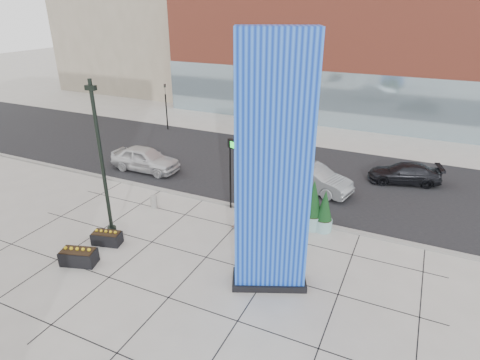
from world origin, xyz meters
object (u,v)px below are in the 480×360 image
at_px(blue_pylon, 273,176).
at_px(car_white_west, 145,159).
at_px(concrete_bollard, 154,202).
at_px(overhead_street_sign, 242,151).
at_px(car_silver_mid, 312,178).
at_px(public_art_sculpture, 256,207).
at_px(lamp_post, 104,177).

bearing_deg(blue_pylon, car_white_west, 123.86).
height_order(blue_pylon, concrete_bollard, blue_pylon).
distance_m(overhead_street_sign, car_silver_mid, 5.68).
distance_m(car_white_west, car_silver_mid, 11.31).
xyz_separation_m(public_art_sculpture, car_silver_mid, (1.20, 5.92, -0.57)).
relative_size(car_white_west, car_silver_mid, 0.99).
bearing_deg(overhead_street_sign, blue_pylon, -33.13).
height_order(blue_pylon, lamp_post, blue_pylon).
height_order(blue_pylon, car_silver_mid, blue_pylon).
height_order(public_art_sculpture, concrete_bollard, public_art_sculpture).
xyz_separation_m(overhead_street_sign, car_white_west, (-8.39, 2.47, -2.67)).
bearing_deg(concrete_bollard, public_art_sculpture, 0.26).
bearing_deg(car_silver_mid, car_white_west, 111.80).
distance_m(blue_pylon, lamp_post, 8.54).
bearing_deg(concrete_bollard, overhead_street_sign, 21.24).
bearing_deg(overhead_street_sign, car_white_west, -174.28).
distance_m(concrete_bollard, overhead_street_sign, 5.87).
xyz_separation_m(blue_pylon, overhead_street_sign, (-3.66, 5.27, -1.31)).
bearing_deg(blue_pylon, overhead_street_sign, 101.33).
xyz_separation_m(lamp_post, public_art_sculpture, (6.31, 3.34, -1.76)).
bearing_deg(car_white_west, blue_pylon, -123.45).
height_order(overhead_street_sign, car_silver_mid, overhead_street_sign).
bearing_deg(public_art_sculpture, blue_pylon, -42.42).
relative_size(blue_pylon, overhead_street_sign, 2.44).
xyz_separation_m(lamp_post, overhead_street_sign, (4.72, 5.11, 0.35)).
bearing_deg(blue_pylon, lamp_post, 155.50).
relative_size(lamp_post, car_silver_mid, 1.57).
distance_m(concrete_bollard, car_silver_mid, 9.52).
bearing_deg(concrete_bollard, car_silver_mid, 38.73).
height_order(concrete_bollard, overhead_street_sign, overhead_street_sign).
distance_m(concrete_bollard, car_white_west, 5.71).
bearing_deg(blue_pylon, car_silver_mid, 71.78).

